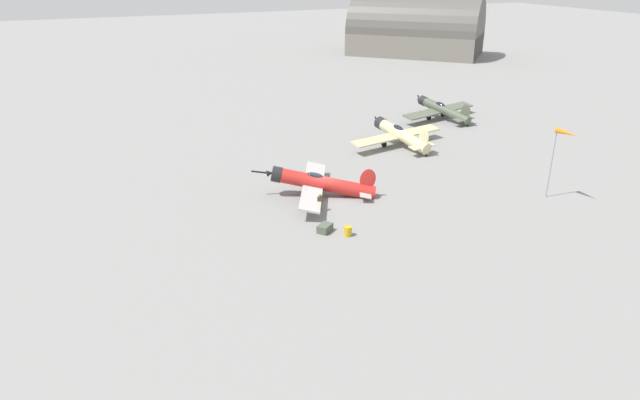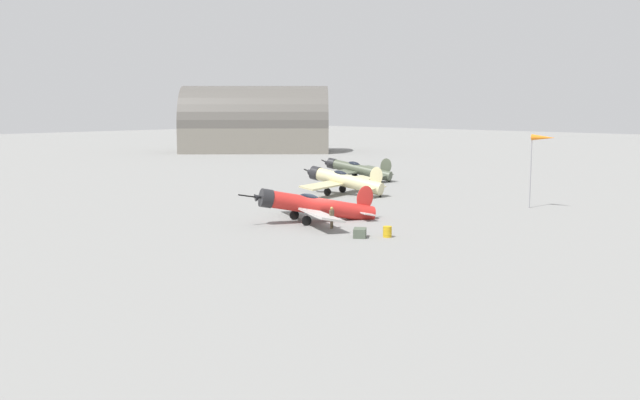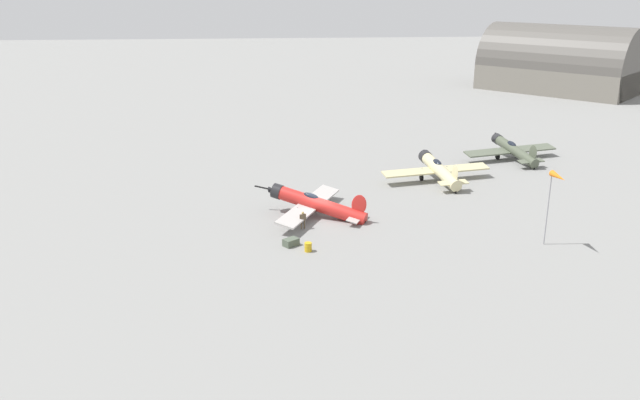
{
  "view_description": "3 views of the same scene",
  "coord_description": "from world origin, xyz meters",
  "views": [
    {
      "loc": [
        20.8,
        46.35,
        21.14
      ],
      "look_at": [
        1.89,
        3.1,
        1.1
      ],
      "focal_mm": 31.98,
      "sensor_mm": 36.0,
      "label": 1
    },
    {
      "loc": [
        42.68,
        41.1,
        9.65
      ],
      "look_at": [
        0.0,
        -0.0,
        1.8
      ],
      "focal_mm": 40.48,
      "sensor_mm": 36.0,
      "label": 2
    },
    {
      "loc": [
        5.2,
        61.9,
        22.87
      ],
      "look_at": [
        0.0,
        -0.0,
        1.8
      ],
      "focal_mm": 37.24,
      "sensor_mm": 36.0,
      "label": 3
    }
  ],
  "objects": [
    {
      "name": "airplane_far_line",
      "position": [
        -26.76,
        -19.28,
        1.44
      ],
      "size": [
        13.09,
        10.6,
        3.11
      ],
      "rotation": [
        0.0,
        0.0,
        4.97
      ],
      "color": "#4C5442",
      "rests_on": "ground_plane"
    },
    {
      "name": "equipment_crate",
      "position": [
        3.2,
        7.13,
        0.33
      ],
      "size": [
        1.59,
        1.51,
        0.66
      ],
      "rotation": [
        0.0,
        0.0,
        2.21
      ],
      "color": "#4C5647",
      "rests_on": "ground_plane"
    },
    {
      "name": "ground_plane",
      "position": [
        0.0,
        0.0,
        0.0
      ],
      "size": [
        400.0,
        400.0,
        0.0
      ],
      "primitive_type": "plane",
      "color": "gray"
    },
    {
      "name": "windsock_mast",
      "position": [
        -19.53,
        9.69,
        6.35
      ],
      "size": [
        0.76,
        2.25,
        6.92
      ],
      "color": "gray",
      "rests_on": "ground_plane"
    },
    {
      "name": "airplane_mid_apron",
      "position": [
        -14.67,
        -10.66,
        1.56
      ],
      "size": [
        13.24,
        10.33,
        3.3
      ],
      "rotation": [
        0.0,
        0.0,
        4.92
      ],
      "color": "beige",
      "rests_on": "ground_plane"
    },
    {
      "name": "ground_crew_mechanic",
      "position": [
        1.89,
        3.1,
        1.05
      ],
      "size": [
        0.63,
        0.39,
        1.73
      ],
      "rotation": [
        0.0,
        0.0,
        5.09
      ],
      "color": "brown",
      "rests_on": "ground_plane"
    },
    {
      "name": "airplane_foreground",
      "position": [
        0.47,
        -0.23,
        1.32
      ],
      "size": [
        11.18,
        11.97,
        3.32
      ],
      "rotation": [
        0.0,
        0.0,
        5.83
      ],
      "color": "red",
      "rests_on": "ground_plane"
    },
    {
      "name": "fuel_drum",
      "position": [
        1.76,
        8.55,
        0.4
      ],
      "size": [
        0.67,
        0.67,
        0.81
      ],
      "color": "gold",
      "rests_on": "ground_plane"
    },
    {
      "name": "distant_hangar",
      "position": [
        -55.71,
        -72.06,
        4.46
      ],
      "size": [
        32.84,
        32.88,
        16.84
      ],
      "rotation": [
        0.0,
        0.0,
        5.5
      ],
      "color": "slate",
      "rests_on": "ground_plane"
    }
  ]
}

